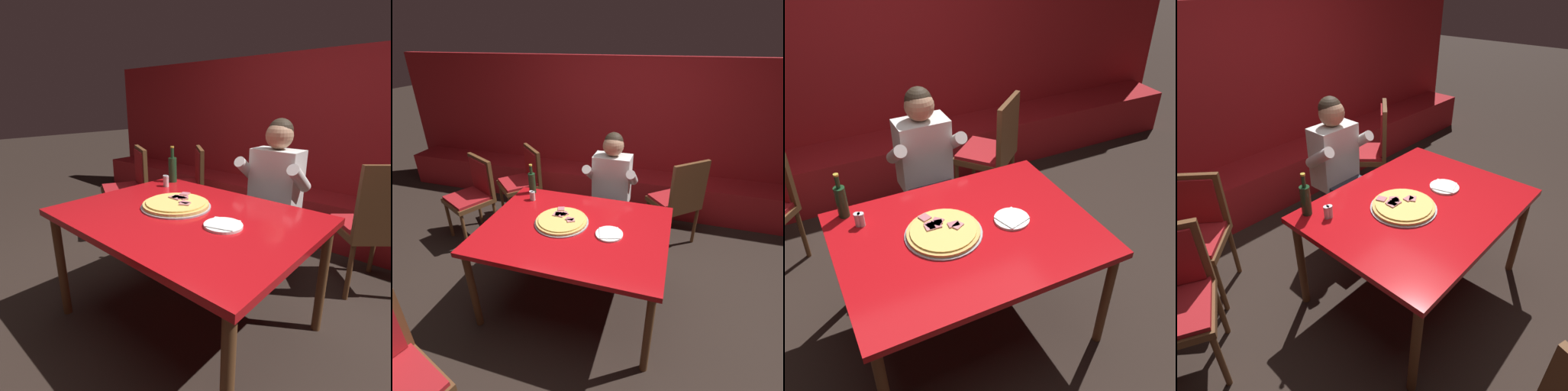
{
  "view_description": "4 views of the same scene",
  "coord_description": "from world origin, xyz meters",
  "views": [
    {
      "loc": [
        1.17,
        -1.23,
        1.4
      ],
      "look_at": [
        -0.23,
        0.35,
        0.74
      ],
      "focal_mm": 28.0,
      "sensor_mm": 36.0,
      "label": 1
    },
    {
      "loc": [
        0.69,
        -1.9,
        2.11
      ],
      "look_at": [
        0.07,
        0.12,
        1.0
      ],
      "focal_mm": 28.0,
      "sensor_mm": 36.0,
      "label": 2
    },
    {
      "loc": [
        -0.78,
        -1.75,
        2.33
      ],
      "look_at": [
        0.13,
        0.09,
        0.92
      ],
      "focal_mm": 40.0,
      "sensor_mm": 36.0,
      "label": 3
    },
    {
      "loc": [
        -1.67,
        -1.09,
        2.05
      ],
      "look_at": [
        -0.2,
        0.24,
        0.81
      ],
      "focal_mm": 32.0,
      "sensor_mm": 36.0,
      "label": 4
    }
  ],
  "objects": [
    {
      "name": "pizza",
      "position": [
        -0.13,
        0.04,
        0.78
      ],
      "size": [
        0.44,
        0.44,
        0.05
      ],
      "color": "#9E9EA3",
      "rests_on": "main_dining_table"
    },
    {
      "name": "dining_chair_side_aisle",
      "position": [
        0.79,
        1.15,
        0.58
      ],
      "size": [
        0.62,
        0.62,
        1.01
      ],
      "color": "brown",
      "rests_on": "ground_plane"
    },
    {
      "name": "beer_bottle",
      "position": [
        -0.59,
        0.46,
        0.87
      ],
      "size": [
        0.07,
        0.07,
        0.29
      ],
      "color": "#19381E",
      "rests_on": "main_dining_table"
    },
    {
      "name": "dining_chair_far_left",
      "position": [
        -1.07,
        1.17,
        0.54
      ],
      "size": [
        0.62,
        0.62,
        0.91
      ],
      "color": "brown",
      "rests_on": "ground_plane"
    },
    {
      "name": "plate_white_paper",
      "position": [
        0.28,
        -0.01,
        0.77
      ],
      "size": [
        0.21,
        0.21,
        0.02
      ],
      "color": "white",
      "rests_on": "main_dining_table"
    },
    {
      "name": "ground_plane",
      "position": [
        0.0,
        0.0,
        0.0
      ],
      "size": [
        24.0,
        24.0,
        0.0
      ],
      "primitive_type": "plane",
      "color": "black"
    },
    {
      "name": "main_dining_table",
      "position": [
        0.0,
        0.0,
        0.69
      ],
      "size": [
        1.46,
        1.1,
        0.76
      ],
      "color": "brown",
      "rests_on": "ground_plane"
    },
    {
      "name": "booth_bench",
      "position": [
        0.0,
        1.86,
        0.23
      ],
      "size": [
        6.46,
        0.48,
        0.46
      ],
      "primitive_type": "cube",
      "color": "#A3191E",
      "rests_on": "ground_plane"
    },
    {
      "name": "shaker_black_pepper",
      "position": [
        -0.53,
        0.33,
        0.8
      ],
      "size": [
        0.04,
        0.04,
        0.09
      ],
      "color": "silver",
      "rests_on": "main_dining_table"
    },
    {
      "name": "diner_seated_blue_shirt",
      "position": [
        0.09,
        0.86,
        0.71
      ],
      "size": [
        0.53,
        0.53,
        1.27
      ],
      "color": "black",
      "rests_on": "ground_plane"
    },
    {
      "name": "shaker_red_pepper_flakes",
      "position": [
        -0.52,
        0.33,
        0.8
      ],
      "size": [
        0.04,
        0.04,
        0.09
      ],
      "color": "silver",
      "rests_on": "main_dining_table"
    },
    {
      "name": "booth_wall_panel",
      "position": [
        0.0,
        2.18,
        0.95
      ],
      "size": [
        6.8,
        0.16,
        1.9
      ],
      "primitive_type": "cube",
      "color": "#A3191E",
      "rests_on": "ground_plane"
    }
  ]
}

